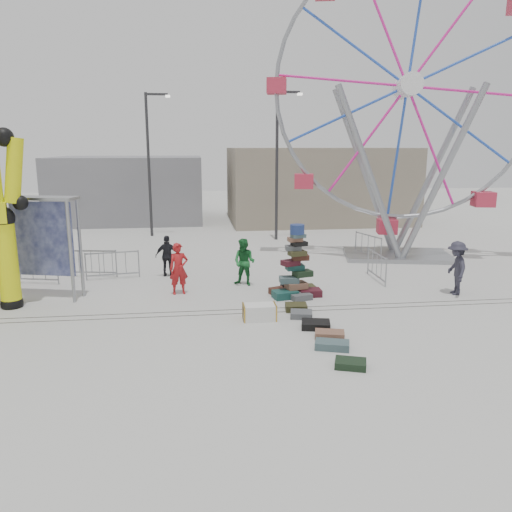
{
  "coord_description": "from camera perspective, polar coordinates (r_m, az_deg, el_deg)",
  "views": [
    {
      "loc": [
        -1.47,
        -14.12,
        5.09
      ],
      "look_at": [
        0.44,
        1.45,
        1.64
      ],
      "focal_mm": 35.0,
      "sensor_mm": 36.0,
      "label": 1
    }
  ],
  "objects": [
    {
      "name": "row_case_1",
      "position": [
        15.34,
        5.2,
        -6.65
      ],
      "size": [
        0.75,
        0.67,
        0.19
      ],
      "primitive_type": "cube",
      "rotation": [
        0.0,
        0.0,
        -0.2
      ],
      "color": "#53575A",
      "rests_on": "ground"
    },
    {
      "name": "ground",
      "position": [
        15.08,
        -1.01,
        -7.32
      ],
      "size": [
        90.0,
        90.0,
        0.0
      ],
      "primitive_type": "plane",
      "color": "#9E9E99",
      "rests_on": "ground"
    },
    {
      "name": "pedestrian_grey",
      "position": [
        18.75,
        21.92,
        -1.28
      ],
      "size": [
        0.9,
        1.32,
        1.89
      ],
      "primitive_type": "imported",
      "rotation": [
        0.0,
        0.0,
        -1.75
      ],
      "color": "#282734",
      "rests_on": "ground"
    },
    {
      "name": "barricade_dummy_a",
      "position": [
        20.61,
        -24.19,
        -1.42
      ],
      "size": [
        1.97,
        0.55,
        1.1
      ],
      "primitive_type": null,
      "rotation": [
        0.0,
        0.0,
        -0.23
      ],
      "color": "gray",
      "rests_on": "ground"
    },
    {
      "name": "row_case_4",
      "position": [
        13.16,
        8.69,
        -10.02
      ],
      "size": [
        0.97,
        0.71,
        0.2
      ],
      "primitive_type": "cube",
      "rotation": [
        0.0,
        0.0,
        -0.3
      ],
      "color": "#425B5F",
      "rests_on": "ground"
    },
    {
      "name": "lamp_post_left",
      "position": [
        29.23,
        -12.01,
        10.95
      ],
      "size": [
        1.41,
        0.25,
        8.0
      ],
      "color": "#2D2D30",
      "rests_on": "ground"
    },
    {
      "name": "row_case_2",
      "position": [
        14.5,
        6.85,
        -7.8
      ],
      "size": [
        0.91,
        0.75,
        0.21
      ],
      "primitive_type": "cube",
      "rotation": [
        0.0,
        0.0,
        -0.21
      ],
      "color": "black",
      "rests_on": "ground"
    },
    {
      "name": "barricade_dummy_b",
      "position": [
        20.88,
        -18.3,
        -0.79
      ],
      "size": [
        1.99,
        0.41,
        1.1
      ],
      "primitive_type": null,
      "rotation": [
        0.0,
        0.0,
        -0.16
      ],
      "color": "gray",
      "rests_on": "ground"
    },
    {
      "name": "pedestrian_green",
      "position": [
        18.55,
        -1.34,
        -0.71
      ],
      "size": [
        1.08,
        1.01,
        1.77
      ],
      "primitive_type": "imported",
      "rotation": [
        0.0,
        0.0,
        -0.52
      ],
      "color": "#186129",
      "rests_on": "ground"
    },
    {
      "name": "row_case_3",
      "position": [
        13.83,
        8.41,
        -8.89
      ],
      "size": [
        0.88,
        0.65,
        0.2
      ],
      "primitive_type": "cube",
      "rotation": [
        0.0,
        0.0,
        -0.25
      ],
      "color": "brown",
      "rests_on": "ground"
    },
    {
      "name": "track_line_near",
      "position": [
        15.64,
        -1.24,
        -6.57
      ],
      "size": [
        40.0,
        0.04,
        0.01
      ],
      "primitive_type": "cube",
      "color": "#47443F",
      "rests_on": "ground"
    },
    {
      "name": "row_case_0",
      "position": [
        15.92,
        4.61,
        -5.86
      ],
      "size": [
        0.72,
        0.59,
        0.22
      ],
      "primitive_type": "cube",
      "rotation": [
        0.0,
        0.0,
        -0.1
      ],
      "color": "#39381C",
      "rests_on": "ground"
    },
    {
      "name": "barricade_dummy_c",
      "position": [
        20.3,
        -16.07,
        -1.01
      ],
      "size": [
        1.99,
        0.41,
        1.1
      ],
      "primitive_type": null,
      "rotation": [
        0.0,
        0.0,
        0.16
      ],
      "color": "gray",
      "rests_on": "ground"
    },
    {
      "name": "building_left",
      "position": [
        36.52,
        -14.23,
        7.49
      ],
      "size": [
        10.0,
        8.0,
        4.4
      ],
      "primitive_type": "cube",
      "color": "gray",
      "rests_on": "ground"
    },
    {
      "name": "building_right",
      "position": [
        35.25,
        6.99,
        8.1
      ],
      "size": [
        12.0,
        8.0,
        5.0
      ],
      "primitive_type": "cube",
      "color": "gray",
      "rests_on": "ground"
    },
    {
      "name": "lamp_post_right",
      "position": [
        27.51,
        2.6,
        11.13
      ],
      "size": [
        1.41,
        0.25,
        8.0
      ],
      "color": "#2D2D30",
      "rests_on": "ground"
    },
    {
      "name": "ferris_wheel",
      "position": [
        23.89,
        16.76,
        15.73
      ],
      "size": [
        11.48,
        3.81,
        13.58
      ],
      "rotation": [
        0.0,
        0.0,
        -0.21
      ],
      "color": "gray",
      "rests_on": "ground"
    },
    {
      "name": "parked_suv",
      "position": [
        25.27,
        -25.34,
        1.1
      ],
      "size": [
        5.2,
        3.82,
        1.31
      ],
      "primitive_type": "imported",
      "rotation": [
        0.0,
        0.0,
        1.18
      ],
      "color": "#8B7D59",
      "rests_on": "ground"
    },
    {
      "name": "pedestrian_red",
      "position": [
        17.65,
        -8.82,
        -1.44
      ],
      "size": [
        0.74,
        0.56,
        1.82
      ],
      "primitive_type": "imported",
      "rotation": [
        0.0,
        0.0,
        0.21
      ],
      "color": "maroon",
      "rests_on": "ground"
    },
    {
      "name": "banner_scaffold",
      "position": [
        18.71,
        -26.41,
        3.5
      ],
      "size": [
        4.86,
        1.93,
        3.48
      ],
      "rotation": [
        0.0,
        0.0,
        -0.24
      ],
      "color": "gray",
      "rests_on": "ground"
    },
    {
      "name": "track_line_far",
      "position": [
        16.02,
        -1.38,
        -6.1
      ],
      "size": [
        40.0,
        0.04,
        0.01
      ],
      "primitive_type": "cube",
      "color": "#47443F",
      "rests_on": "ground"
    },
    {
      "name": "barricade_wheel_back",
      "position": [
        23.88,
        12.67,
        1.14
      ],
      "size": [
        0.65,
        1.95,
        1.1
      ],
      "primitive_type": null,
      "rotation": [
        0.0,
        0.0,
        -1.29
      ],
      "color": "gray",
      "rests_on": "ground"
    },
    {
      "name": "steamer_trunk",
      "position": [
        15.05,
        0.4,
        -6.43
      ],
      "size": [
        0.99,
        0.58,
        0.46
      ],
      "primitive_type": "cube",
      "rotation": [
        0.0,
        0.0,
        -0.0
      ],
      "color": "silver",
      "rests_on": "ground"
    },
    {
      "name": "pedestrian_black",
      "position": [
        20.16,
        -10.06,
        0.0
      ],
      "size": [
        0.99,
        0.45,
        1.65
      ],
      "primitive_type": "imported",
      "rotation": [
        0.0,
        0.0,
        3.09
      ],
      "color": "black",
      "rests_on": "ground"
    },
    {
      "name": "barricade_wheel_front",
      "position": [
        19.88,
        13.63,
        -1.15
      ],
      "size": [
        0.13,
        2.0,
        1.1
      ],
      "primitive_type": null,
      "rotation": [
        0.0,
        0.0,
        1.56
      ],
      "color": "gray",
      "rests_on": "ground"
    },
    {
      "name": "row_case_5",
      "position": [
        12.21,
        10.75,
        -12.0
      ],
      "size": [
        0.85,
        0.72,
        0.18
      ],
      "primitive_type": "cube",
      "rotation": [
        0.0,
        0.0,
        -0.33
      ],
      "color": "black",
      "rests_on": "ground"
    },
    {
      "name": "suitcase_tower",
      "position": [
        17.34,
        4.55,
        -2.29
      ],
      "size": [
        1.8,
        1.59,
        2.51
      ],
      "rotation": [
        0.0,
        0.0,
        0.16
      ],
      "color": "#174742",
      "rests_on": "ground"
    }
  ]
}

